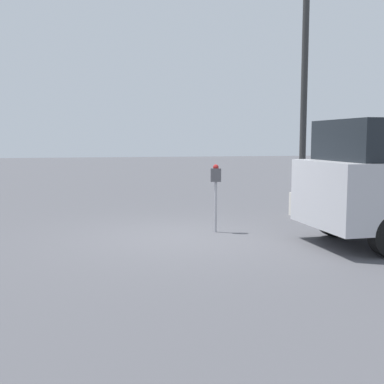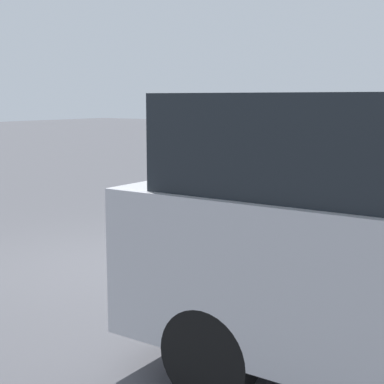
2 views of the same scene
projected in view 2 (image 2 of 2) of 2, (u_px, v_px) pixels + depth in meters
ground_plane at (122, 265)px, 7.51m from camera, size 80.00×80.00×0.00m
parking_meter_near at (183, 190)px, 7.23m from camera, size 0.22×0.14×1.33m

